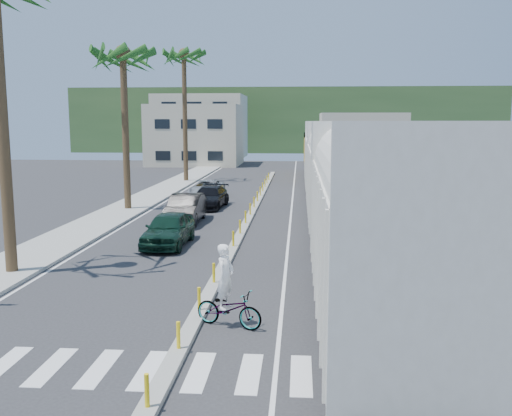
{
  "coord_description": "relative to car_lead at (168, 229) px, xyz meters",
  "views": [
    {
      "loc": [
        3.0,
        -14.54,
        5.84
      ],
      "look_at": [
        1.08,
        10.57,
        2.0
      ],
      "focal_mm": 40.0,
      "sensor_mm": 36.0,
      "label": 1
    }
  ],
  "objects": [
    {
      "name": "car_second",
      "position": [
        -0.41,
        6.2,
        0.03
      ],
      "size": [
        1.82,
        5.04,
        1.65
      ],
      "primitive_type": "imported",
      "rotation": [
        0.0,
        0.0,
        0.01
      ],
      "color": "black",
      "rests_on": "ground"
    },
    {
      "name": "rails",
      "position": [
        8.15,
        16.48,
        -0.77
      ],
      "size": [
        1.56,
        100.0,
        0.06
      ],
      "color": "black",
      "rests_on": "ground"
    },
    {
      "name": "crosswalk",
      "position": [
        3.15,
        -13.52,
        -0.79
      ],
      "size": [
        14.0,
        2.2,
        0.01
      ],
      "primitive_type": "cube",
      "color": "silver",
      "rests_on": "ground"
    },
    {
      "name": "buildings",
      "position": [
        -3.27,
        60.13,
        3.56
      ],
      "size": [
        38.0,
        27.0,
        10.0
      ],
      "color": "beige",
      "rests_on": "ground"
    },
    {
      "name": "lane_markings",
      "position": [
        1.0,
        13.48,
        -0.8
      ],
      "size": [
        9.42,
        90.0,
        0.01
      ],
      "color": "silver",
      "rests_on": "ground"
    },
    {
      "name": "sidewalk",
      "position": [
        -5.35,
        13.48,
        -0.72
      ],
      "size": [
        3.0,
        90.0,
        0.15
      ],
      "primitive_type": "cube",
      "color": "gray",
      "rests_on": "ground"
    },
    {
      "name": "hillside",
      "position": [
        3.15,
        88.48,
        5.2
      ],
      "size": [
        80.0,
        20.0,
        12.0
      ],
      "primitive_type": "cube",
      "color": "#385628",
      "rests_on": "ground"
    },
    {
      "name": "car_rear",
      "position": [
        -1.04,
        17.43,
        -0.14
      ],
      "size": [
        2.85,
        5.05,
        1.32
      ],
      "primitive_type": "imported",
      "rotation": [
        0.0,
        0.0,
        -0.07
      ],
      "color": "#B6B9BB",
      "rests_on": "ground"
    },
    {
      "name": "freight_train",
      "position": [
        8.15,
        9.75,
        2.11
      ],
      "size": [
        3.0,
        60.94,
        5.85
      ],
      "color": "beige",
      "rests_on": "ground"
    },
    {
      "name": "car_third",
      "position": [
        0.06,
        12.0,
        -0.08
      ],
      "size": [
        2.76,
        5.27,
        1.44
      ],
      "primitive_type": "imported",
      "rotation": [
        0.0,
        0.0,
        -0.07
      ],
      "color": "black",
      "rests_on": "ground"
    },
    {
      "name": "median",
      "position": [
        3.15,
        8.44,
        -0.71
      ],
      "size": [
        0.45,
        60.0,
        0.85
      ],
      "color": "gray",
      "rests_on": "ground"
    },
    {
      "name": "palm_trees",
      "position": [
        -4.95,
        11.18,
        10.01
      ],
      "size": [
        3.5,
        37.2,
        13.75
      ],
      "color": "brown",
      "rests_on": "ground"
    },
    {
      "name": "cyclist",
      "position": [
        4.16,
        -10.5,
        -0.04
      ],
      "size": [
        2.03,
        2.5,
        2.42
      ],
      "rotation": [
        0.0,
        0.0,
        1.22
      ],
      "color": "#9EA0A5",
      "rests_on": "ground"
    },
    {
      "name": "ground",
      "position": [
        3.15,
        -11.52,
        -0.8
      ],
      "size": [
        140.0,
        140.0,
        0.0
      ],
      "primitive_type": "plane",
      "color": "#28282B",
      "rests_on": "ground"
    },
    {
      "name": "car_lead",
      "position": [
        0.0,
        0.0,
        0.0
      ],
      "size": [
        2.07,
        4.77,
        1.6
      ],
      "primitive_type": "imported",
      "rotation": [
        0.0,
        0.0,
        -0.02
      ],
      "color": "black",
      "rests_on": "ground"
    }
  ]
}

